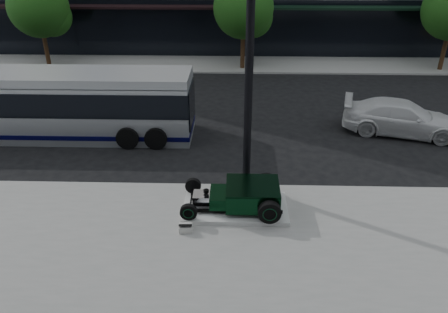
{
  "coord_description": "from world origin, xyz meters",
  "views": [
    {
      "loc": [
        0.6,
        -15.53,
        8.33
      ],
      "look_at": [
        0.21,
        -1.9,
        1.2
      ],
      "focal_mm": 35.0,
      "sensor_mm": 36.0,
      "label": 1
    }
  ],
  "objects_px": {
    "transit_bus": "(56,104)",
    "white_sedan": "(402,118)",
    "hot_rod": "(246,195)",
    "lamppost": "(249,78)"
  },
  "relations": [
    {
      "from": "transit_bus",
      "to": "white_sedan",
      "type": "relative_size",
      "value": 2.34
    },
    {
      "from": "hot_rod",
      "to": "lamppost",
      "type": "bearing_deg",
      "value": 88.38
    },
    {
      "from": "hot_rod",
      "to": "white_sedan",
      "type": "distance_m",
      "value": 9.73
    },
    {
      "from": "lamppost",
      "to": "transit_bus",
      "type": "relative_size",
      "value": 0.72
    },
    {
      "from": "white_sedan",
      "to": "transit_bus",
      "type": "bearing_deg",
      "value": 106.66
    },
    {
      "from": "hot_rod",
      "to": "lamppost",
      "type": "distance_m",
      "value": 3.74
    },
    {
      "from": "hot_rod",
      "to": "white_sedan",
      "type": "bearing_deg",
      "value": 42.57
    },
    {
      "from": "lamppost",
      "to": "transit_bus",
      "type": "height_order",
      "value": "lamppost"
    },
    {
      "from": "hot_rod",
      "to": "transit_bus",
      "type": "distance_m",
      "value": 10.24
    },
    {
      "from": "lamppost",
      "to": "transit_bus",
      "type": "xyz_separation_m",
      "value": [
        -8.34,
        4.56,
        -2.69
      ]
    }
  ]
}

